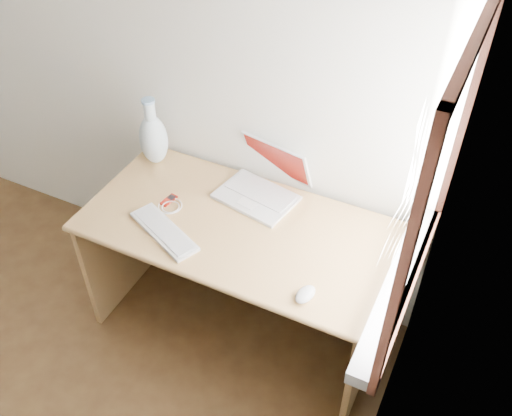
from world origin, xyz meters
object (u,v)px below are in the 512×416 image
at_px(desk, 246,245).
at_px(external_keyboard, 164,231).
at_px(laptop, 260,184).
at_px(vase, 153,138).

bearing_deg(desk, external_keyboard, -134.13).
distance_m(desk, laptop, 0.31).
bearing_deg(external_keyboard, laptop, 82.61).
xyz_separation_m(desk, laptop, (-0.00, 0.16, 0.27)).
relative_size(external_keyboard, vase, 1.10).
bearing_deg(vase, external_keyboard, -52.99).
xyz_separation_m(desk, vase, (-0.58, 0.15, 0.36)).
bearing_deg(desk, laptop, 90.10).
height_order(laptop, vase, vase).
bearing_deg(external_keyboard, vase, 150.97).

